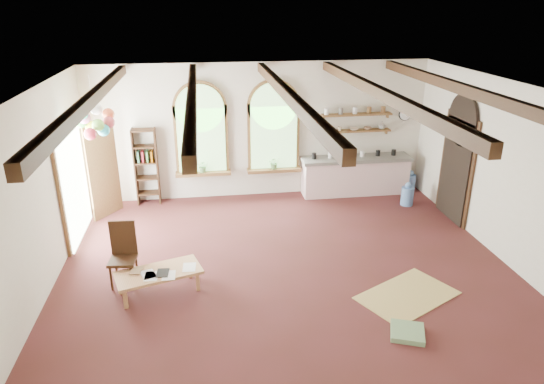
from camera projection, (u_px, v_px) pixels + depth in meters
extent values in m
plane|color=#4E2021|center=(285.00, 264.00, 8.85)|extent=(8.00, 8.00, 0.00)
cube|color=brown|center=(202.00, 140.00, 11.29)|extent=(1.24, 0.08, 1.64)
cylinder|color=brown|center=(200.00, 108.00, 11.02)|extent=(1.24, 0.08, 1.24)
cube|color=#7DB66D|center=(202.00, 141.00, 11.26)|extent=(1.10, 0.04, 1.50)
cube|color=brown|center=(203.00, 173.00, 11.50)|extent=(1.30, 0.28, 0.08)
cube|color=brown|center=(274.00, 137.00, 11.52)|extent=(1.24, 0.08, 1.64)
cylinder|color=brown|center=(274.00, 106.00, 11.25)|extent=(1.24, 0.08, 1.24)
cube|color=#7DB66D|center=(274.00, 138.00, 11.49)|extent=(1.10, 0.04, 1.50)
cube|color=brown|center=(274.00, 170.00, 11.73)|extent=(1.30, 0.28, 0.08)
cube|color=brown|center=(73.00, 182.00, 9.55)|extent=(0.10, 1.90, 2.50)
cube|color=black|center=(455.00, 170.00, 10.36)|extent=(0.10, 1.30, 2.40)
cube|color=beige|center=(355.00, 177.00, 11.95)|extent=(2.60, 0.55, 0.86)
cube|color=slate|center=(356.00, 159.00, 11.77)|extent=(2.68, 0.62, 0.08)
cube|color=brown|center=(356.00, 131.00, 11.70)|extent=(1.70, 0.24, 0.04)
cube|color=brown|center=(357.00, 114.00, 11.55)|extent=(1.70, 0.24, 0.04)
cylinder|color=black|center=(405.00, 114.00, 11.80)|extent=(0.32, 0.04, 0.32)
cube|color=#382512|center=(135.00, 167.00, 11.18)|extent=(0.03, 0.32, 1.80)
cube|color=#382512|center=(157.00, 166.00, 11.24)|extent=(0.03, 0.32, 1.80)
cube|color=tan|center=(158.00, 273.00, 7.88)|extent=(1.49, 1.00, 0.05)
cube|color=tan|center=(125.00, 299.00, 7.53)|extent=(0.06, 0.06, 0.34)
cube|color=tan|center=(198.00, 281.00, 7.99)|extent=(0.06, 0.06, 0.34)
cube|color=tan|center=(121.00, 284.00, 7.90)|extent=(0.06, 0.06, 0.34)
cube|color=tan|center=(190.00, 269.00, 8.37)|extent=(0.06, 0.06, 0.34)
cube|color=#382512|center=(123.00, 260.00, 8.07)|extent=(0.47, 0.47, 0.05)
cube|color=#382512|center=(123.00, 238.00, 8.13)|extent=(0.43, 0.08, 0.64)
cube|color=#CABA65|center=(407.00, 295.00, 7.90)|extent=(1.84, 1.59, 0.02)
cube|color=#6C9063|center=(407.00, 332.00, 6.97)|extent=(0.61, 0.61, 0.08)
cylinder|color=#5881BC|center=(410.00, 182.00, 12.23)|extent=(0.27, 0.27, 0.40)
sphere|color=#5881BC|center=(411.00, 173.00, 12.14)|extent=(0.14, 0.14, 0.14)
cylinder|color=#5881BC|center=(407.00, 196.00, 11.33)|extent=(0.29, 0.29, 0.44)
sphere|color=#5881BC|center=(408.00, 186.00, 11.24)|extent=(0.15, 0.15, 0.15)
cylinder|color=silver|center=(91.00, 98.00, 9.10)|extent=(0.01, 0.01, 0.85)
sphere|color=#2BB3BE|center=(104.00, 130.00, 9.28)|extent=(0.23, 0.23, 0.23)
sphere|color=#C6424A|center=(109.00, 122.00, 9.36)|extent=(0.23, 0.23, 0.23)
sphere|color=#E0582F|center=(108.00, 114.00, 9.49)|extent=(0.23, 0.23, 0.23)
sphere|color=white|center=(96.00, 109.00, 9.35)|extent=(0.23, 0.23, 0.23)
sphere|color=yellow|center=(91.00, 127.00, 9.51)|extent=(0.23, 0.23, 0.23)
sphere|color=#4FB64E|center=(80.00, 122.00, 9.37)|extent=(0.23, 0.23, 0.23)
sphere|color=#C45C9A|center=(84.00, 118.00, 9.18)|extent=(0.23, 0.23, 0.23)
sphere|color=#32D6B8|center=(82.00, 113.00, 9.00)|extent=(0.23, 0.23, 0.23)
sphere|color=#D52F42|center=(90.00, 134.00, 9.02)|extent=(0.23, 0.23, 0.23)
sphere|color=#74CC48|center=(98.00, 125.00, 9.15)|extent=(0.23, 0.23, 0.23)
imported|color=olive|center=(131.00, 270.00, 7.87)|extent=(0.22, 0.29, 0.02)
cube|color=black|center=(163.00, 273.00, 7.81)|extent=(0.21, 0.29, 0.01)
imported|color=#598C4C|center=(203.00, 166.00, 11.40)|extent=(0.27, 0.23, 0.30)
imported|color=#598C4C|center=(274.00, 163.00, 11.63)|extent=(0.27, 0.23, 0.30)
imported|color=white|center=(326.00, 129.00, 11.57)|extent=(0.12, 0.10, 0.10)
imported|color=beige|center=(340.00, 129.00, 11.62)|extent=(0.10, 0.10, 0.09)
imported|color=beige|center=(354.00, 129.00, 11.68)|extent=(0.22, 0.22, 0.05)
imported|color=#8C664C|center=(368.00, 128.00, 11.72)|extent=(0.20, 0.20, 0.06)
imported|color=slate|center=(382.00, 125.00, 11.75)|extent=(0.18, 0.18, 0.19)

